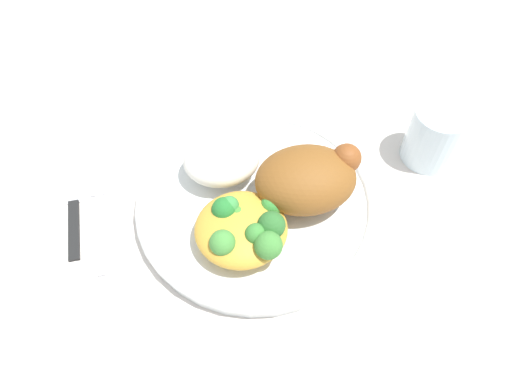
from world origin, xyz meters
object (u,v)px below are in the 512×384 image
Objects in this scene: mac_cheese_with_broccoli at (244,228)px; knife at (73,203)px; fork at (99,214)px; plate at (256,202)px; rice_pile at (222,159)px; roasted_chicken at (308,178)px; water_glass at (435,135)px.

knife is (-0.19, 0.09, -0.04)m from mac_cheese_with_broccoli.
knife is at bearing 147.15° from fork.
plate is 0.18m from fork.
rice_pile is at bearing 97.74° from mac_cheese_with_broccoli.
rice_pile is at bearing 151.76° from roasted_chicken.
water_glass is at bearing 4.01° from fork.
knife is 0.44m from water_glass.
roasted_chicken is at bearing 30.29° from mac_cheese_with_broccoli.
water_glass is (0.17, 0.05, -0.01)m from roasted_chicken.
plate is at bearing -5.39° from fork.
water_glass is at bearing 1.17° from knife.
roasted_chicken is 1.36× the size of rice_pile.
mac_cheese_with_broccoli is at bearing -22.82° from fork.
rice_pile and mac_cheese_with_broccoli have the same top height.
plate is 2.30× the size of roasted_chicken.
mac_cheese_with_broccoli is at bearing -149.71° from roasted_chicken.
roasted_chicken is at bearing -8.91° from knife.
fork is at bearing 174.61° from plate.
plate reaches higher than fork.
plate is 1.45× the size of knife.
roasted_chicken is at bearing -5.40° from fork.
water_glass reaches higher than fork.
plate is 0.06m from rice_pile.
roasted_chicken reaches higher than plate.
water_glass reaches higher than rice_pile.
water_glass is (0.44, 0.01, 0.03)m from knife.
roasted_chicken is at bearing -163.20° from water_glass.
water_glass is at bearing 0.59° from rice_pile.
roasted_chicken reaches higher than knife.
mac_cheese_with_broccoli is at bearing -158.67° from water_glass.
water_glass is at bearing 11.43° from plate.
mac_cheese_with_broccoli is at bearing -24.54° from knife.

